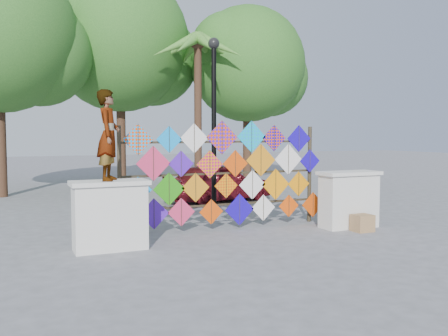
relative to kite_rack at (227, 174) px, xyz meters
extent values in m
plane|color=gray|center=(-0.08, -0.73, -1.24)|extent=(80.00, 80.00, 0.00)
cube|color=silver|center=(-2.78, -0.93, -0.64)|extent=(1.30, 0.55, 1.20)
cube|color=silver|center=(-2.78, -0.93, 0.00)|extent=(1.40, 0.65, 0.08)
cube|color=silver|center=(2.62, -0.93, -0.64)|extent=(1.30, 0.55, 1.20)
cube|color=silver|center=(2.62, -0.93, 0.00)|extent=(1.40, 0.65, 0.08)
cylinder|color=#32291B|center=(-2.38, 0.07, -0.09)|extent=(0.09, 0.09, 2.30)
cylinder|color=#32291B|center=(2.22, 0.07, -0.09)|extent=(0.09, 0.09, 2.30)
cube|color=#32291B|center=(-0.08, 0.07, -0.69)|extent=(4.60, 0.04, 0.04)
cube|color=#32291B|center=(-0.08, 0.07, 0.01)|extent=(4.60, 0.04, 0.04)
cube|color=#32291B|center=(-0.08, 0.07, 0.71)|extent=(4.60, 0.04, 0.04)
cube|color=#0B97F9|center=(-2.00, 0.01, 0.77)|extent=(0.65, 0.01, 0.65)
cube|color=#32291B|center=(-2.00, 0.00, 0.77)|extent=(0.01, 0.01, 0.64)
cube|color=#0B97F9|center=(-1.34, 0.01, 0.78)|extent=(0.57, 0.01, 0.57)
cube|color=#32291B|center=(-1.34, 0.00, 0.78)|extent=(0.01, 0.01, 0.56)
cube|color=white|center=(-0.78, 0.01, 0.80)|extent=(0.65, 0.01, 0.65)
cube|color=#32291B|center=(-0.78, 0.00, 0.80)|extent=(0.01, 0.01, 0.63)
cube|color=#E3480A|center=(-0.12, 0.01, 0.81)|extent=(0.75, 0.01, 0.75)
cube|color=#32291B|center=(-0.12, 0.00, 0.81)|extent=(0.01, 0.01, 0.74)
cube|color=#0B97F9|center=(0.61, 0.01, 0.83)|extent=(0.72, 0.01, 0.72)
cube|color=#32291B|center=(0.61, 0.00, 0.83)|extent=(0.01, 0.01, 0.71)
cube|color=#E3480A|center=(1.20, 0.01, 0.79)|extent=(0.61, 0.01, 0.61)
cube|color=#32291B|center=(1.20, 0.00, 0.79)|extent=(0.01, 0.01, 0.60)
cube|color=#1A07B3|center=(1.87, 0.01, 0.78)|extent=(0.64, 0.01, 0.64)
cube|color=#32291B|center=(1.87, 0.00, 0.78)|extent=(0.01, 0.01, 0.63)
cube|color=#D72E5B|center=(-1.70, -0.03, 0.28)|extent=(0.74, 0.01, 0.74)
cube|color=#32291B|center=(-1.70, -0.04, 0.28)|extent=(0.01, 0.01, 0.72)
cube|color=#4C19BC|center=(-1.09, -0.03, 0.26)|extent=(0.56, 0.01, 0.56)
cube|color=#32291B|center=(-1.09, -0.04, 0.26)|extent=(0.01, 0.01, 0.55)
cube|color=#C51250|center=(-0.43, -0.03, 0.23)|extent=(0.62, 0.01, 0.62)
cube|color=#32291B|center=(-0.43, -0.04, 0.23)|extent=(0.01, 0.01, 0.61)
cube|color=#E3480A|center=(0.19, -0.03, 0.23)|extent=(0.61, 0.01, 0.61)
cube|color=#32291B|center=(0.19, -0.04, 0.23)|extent=(0.01, 0.01, 0.60)
cube|color=orange|center=(0.83, -0.03, 0.29)|extent=(0.75, 0.01, 0.75)
cube|color=#32291B|center=(0.83, -0.04, 0.29)|extent=(0.01, 0.01, 0.73)
cube|color=white|center=(1.56, -0.03, 0.30)|extent=(0.73, 0.01, 0.73)
cube|color=#32291B|center=(1.56, -0.04, 0.30)|extent=(0.01, 0.01, 0.71)
cube|color=#1A07B3|center=(2.16, -0.03, 0.24)|extent=(0.55, 0.01, 0.55)
cube|color=#32291B|center=(2.16, -0.04, 0.24)|extent=(0.01, 0.01, 0.54)
cube|color=#0B97F9|center=(-2.03, -0.07, -0.26)|extent=(0.57, 0.01, 0.57)
cube|color=#32291B|center=(-2.03, -0.08, -0.26)|extent=(0.01, 0.01, 0.56)
cube|color=#278D11|center=(-1.37, -0.07, -0.27)|extent=(0.70, 0.01, 0.70)
cube|color=#32291B|center=(-1.37, -0.08, -0.27)|extent=(0.01, 0.01, 0.69)
cube|color=orange|center=(-0.78, -0.07, -0.26)|extent=(0.64, 0.01, 0.64)
cube|color=#32291B|center=(-0.78, -0.08, -0.26)|extent=(0.01, 0.01, 0.63)
cube|color=#E3480A|center=(-0.06, -0.07, -0.25)|extent=(0.56, 0.01, 0.56)
cube|color=#32291B|center=(-0.06, -0.08, -0.25)|extent=(0.01, 0.01, 0.55)
cube|color=white|center=(0.59, -0.07, -0.26)|extent=(0.67, 0.01, 0.67)
cube|color=#32291B|center=(0.59, -0.08, -0.26)|extent=(0.01, 0.01, 0.66)
cube|color=orange|center=(1.20, -0.07, -0.27)|extent=(0.72, 0.01, 0.72)
cube|color=#32291B|center=(1.20, -0.08, -0.27)|extent=(0.01, 0.01, 0.71)
cube|color=orange|center=(1.82, -0.07, -0.29)|extent=(0.59, 0.01, 0.59)
cube|color=#32291B|center=(1.82, -0.08, -0.29)|extent=(0.01, 0.01, 0.58)
cube|color=#4C19BC|center=(-1.72, -0.11, -0.76)|extent=(0.66, 0.01, 0.66)
cube|color=#32291B|center=(-1.72, -0.12, -0.76)|extent=(0.01, 0.01, 0.64)
cube|color=#D72E5B|center=(-1.12, -0.11, -0.77)|extent=(0.61, 0.01, 0.61)
cube|color=#32291B|center=(-1.12, -0.12, -0.77)|extent=(0.01, 0.01, 0.60)
cube|color=#E3480A|center=(-0.43, -0.11, -0.80)|extent=(0.56, 0.01, 0.56)
cube|color=#32291B|center=(-0.43, -0.12, -0.80)|extent=(0.01, 0.01, 0.55)
cube|color=#1A07B3|center=(0.25, -0.11, -0.80)|extent=(0.71, 0.01, 0.71)
cube|color=#32291B|center=(0.25, -0.12, -0.80)|extent=(0.01, 0.01, 0.70)
cube|color=white|center=(0.86, -0.11, -0.79)|extent=(0.60, 0.01, 0.60)
cube|color=#32291B|center=(0.86, -0.12, -0.79)|extent=(0.01, 0.01, 0.59)
cube|color=#E3480A|center=(1.53, -0.11, -0.79)|extent=(0.53, 0.01, 0.53)
cube|color=#32291B|center=(1.53, -0.12, -0.79)|extent=(0.01, 0.01, 0.52)
cube|color=#E3480A|center=(2.20, -0.11, -0.80)|extent=(0.61, 0.01, 0.61)
cube|color=#32291B|center=(2.20, -0.12, -0.80)|extent=(0.01, 0.01, 0.60)
cylinder|color=#4A2D20|center=(-4.58, 8.27, 0.69)|extent=(0.36, 0.36, 3.85)
sphere|color=#23571B|center=(-3.28, 8.57, 3.65)|extent=(3.64, 3.64, 3.64)
cylinder|color=#4A2D20|center=(-0.08, 10.27, 0.83)|extent=(0.36, 0.36, 4.12)
sphere|color=#23571B|center=(-0.08, 10.27, 4.57)|extent=(5.60, 5.60, 5.60)
sphere|color=#23571B|center=(1.32, 10.57, 4.01)|extent=(3.92, 3.92, 3.92)
sphere|color=#23571B|center=(-1.20, 10.07, 5.13)|extent=(3.64, 3.64, 3.64)
cylinder|color=#4A2D20|center=(4.92, 8.77, 0.55)|extent=(0.36, 0.36, 3.58)
sphere|color=#23571B|center=(4.92, 8.77, 3.78)|extent=(4.80, 4.80, 4.80)
sphere|color=#23571B|center=(6.12, 9.07, 3.30)|extent=(3.36, 3.36, 3.36)
sphere|color=#23571B|center=(3.96, 8.57, 4.26)|extent=(3.12, 3.12, 3.12)
cylinder|color=#4A2D20|center=(2.12, 7.27, 1.51)|extent=(0.28, 0.28, 5.50)
sphere|color=#4A2D20|center=(2.12, 7.27, 4.26)|extent=(0.60, 0.60, 0.60)
cone|color=#317928|center=(3.02, 7.27, 4.01)|extent=(1.82, 0.44, 1.16)
cone|color=#317928|center=(2.75, 7.90, 4.01)|extent=(1.60, 1.60, 1.16)
cone|color=#317928|center=(2.12, 8.17, 4.01)|extent=(0.44, 1.82, 1.16)
cone|color=#317928|center=(1.48, 7.90, 4.01)|extent=(1.60, 1.60, 1.16)
cone|color=#317928|center=(1.22, 7.27, 4.01)|extent=(1.82, 0.44, 1.16)
cone|color=#317928|center=(1.48, 6.63, 4.01)|extent=(1.60, 1.60, 1.16)
cone|color=#317928|center=(2.12, 6.37, 4.01)|extent=(0.44, 1.82, 1.16)
cone|color=#317928|center=(2.75, 6.63, 4.01)|extent=(1.60, 1.60, 1.16)
imported|color=#99999E|center=(-2.79, -0.93, 0.87)|extent=(0.59, 0.71, 1.65)
imported|color=maroon|center=(1.59, 4.18, -0.63)|extent=(3.81, 2.24, 1.22)
cylinder|color=black|center=(0.22, 1.27, 0.86)|extent=(0.12, 0.12, 4.20)
sphere|color=black|center=(0.22, 1.27, 3.08)|extent=(0.28, 0.28, 0.28)
cube|color=#987649|center=(2.59, -1.45, -1.05)|extent=(0.42, 0.37, 0.37)
cube|color=#987649|center=(2.59, -1.31, -1.09)|extent=(0.36, 0.33, 0.30)
camera|label=1|loc=(-4.57, -10.04, 0.91)|focal=40.00mm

